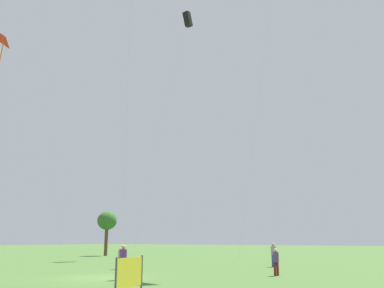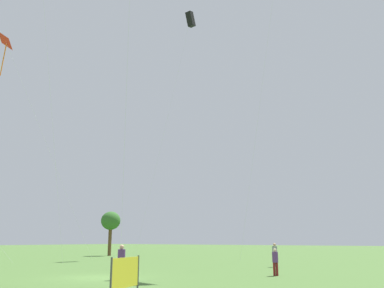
{
  "view_description": "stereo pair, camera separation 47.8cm",
  "coord_description": "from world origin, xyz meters",
  "px_view_note": "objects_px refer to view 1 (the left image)",
  "views": [
    {
      "loc": [
        17.46,
        -17.07,
        2.08
      ],
      "look_at": [
        1.58,
        6.71,
        8.85
      ],
      "focal_mm": 37.96,
      "sensor_mm": 36.0,
      "label": 1
    },
    {
      "loc": [
        17.86,
        -16.8,
        2.08
      ],
      "look_at": [
        1.58,
        6.71,
        8.85
      ],
      "focal_mm": 37.96,
      "sensor_mm": 36.0,
      "label": 2
    }
  ],
  "objects_px": {
    "person_standing_0": "(123,259)",
    "park_tree_1": "(107,222)",
    "person_standing_2": "(120,256)",
    "event_banner": "(130,273)",
    "person_standing_3": "(274,253)",
    "kite_flying_1": "(188,20)",
    "person_standing_4": "(276,260)",
    "kite_flying_0": "(3,45)"
  },
  "relations": [
    {
      "from": "kite_flying_1",
      "to": "park_tree_1",
      "type": "height_order",
      "value": "kite_flying_1"
    },
    {
      "from": "person_standing_3",
      "to": "park_tree_1",
      "type": "bearing_deg",
      "value": -50.02
    },
    {
      "from": "person_standing_4",
      "to": "kite_flying_1",
      "type": "xyz_separation_m",
      "value": [
        -20.34,
        20.21,
        32.49
      ]
    },
    {
      "from": "park_tree_1",
      "to": "event_banner",
      "type": "xyz_separation_m",
      "value": [
        28.9,
        -27.08,
        -3.77
      ]
    },
    {
      "from": "person_standing_0",
      "to": "person_standing_2",
      "type": "height_order",
      "value": "person_standing_0"
    },
    {
      "from": "person_standing_2",
      "to": "event_banner",
      "type": "height_order",
      "value": "person_standing_2"
    },
    {
      "from": "person_standing_4",
      "to": "kite_flying_1",
      "type": "height_order",
      "value": "kite_flying_1"
    },
    {
      "from": "person_standing_4",
      "to": "kite_flying_1",
      "type": "distance_m",
      "value": 43.33
    },
    {
      "from": "person_standing_4",
      "to": "event_banner",
      "type": "relative_size",
      "value": 0.71
    },
    {
      "from": "person_standing_2",
      "to": "person_standing_4",
      "type": "height_order",
      "value": "person_standing_4"
    },
    {
      "from": "person_standing_0",
      "to": "person_standing_2",
      "type": "distance_m",
      "value": 8.35
    },
    {
      "from": "person_standing_0",
      "to": "person_standing_4",
      "type": "relative_size",
      "value": 1.16
    },
    {
      "from": "person_standing_2",
      "to": "kite_flying_1",
      "type": "xyz_separation_m",
      "value": [
        -8.65,
        21.28,
        32.51
      ]
    },
    {
      "from": "person_standing_3",
      "to": "kite_flying_1",
      "type": "bearing_deg",
      "value": -68.75
    },
    {
      "from": "person_standing_2",
      "to": "park_tree_1",
      "type": "bearing_deg",
      "value": 149.36
    },
    {
      "from": "person_standing_4",
      "to": "event_banner",
      "type": "bearing_deg",
      "value": 49.29
    },
    {
      "from": "person_standing_3",
      "to": "kite_flying_0",
      "type": "distance_m",
      "value": 33.4
    },
    {
      "from": "person_standing_0",
      "to": "event_banner",
      "type": "bearing_deg",
      "value": 29.12
    },
    {
      "from": "person_standing_4",
      "to": "park_tree_1",
      "type": "bearing_deg",
      "value": -57.5
    },
    {
      "from": "park_tree_1",
      "to": "person_standing_4",
      "type": "bearing_deg",
      "value": -27.98
    },
    {
      "from": "person_standing_2",
      "to": "person_standing_4",
      "type": "relative_size",
      "value": 0.98
    },
    {
      "from": "person_standing_2",
      "to": "kite_flying_0",
      "type": "xyz_separation_m",
      "value": [
        -15.83,
        -1.78,
        20.67
      ]
    },
    {
      "from": "person_standing_0",
      "to": "park_tree_1",
      "type": "distance_m",
      "value": 34.6
    },
    {
      "from": "kite_flying_0",
      "to": "kite_flying_1",
      "type": "height_order",
      "value": "kite_flying_1"
    },
    {
      "from": "person_standing_4",
      "to": "kite_flying_1",
      "type": "relative_size",
      "value": 0.05
    },
    {
      "from": "person_standing_0",
      "to": "park_tree_1",
      "type": "height_order",
      "value": "park_tree_1"
    },
    {
      "from": "kite_flying_1",
      "to": "park_tree_1",
      "type": "distance_m",
      "value": 31.01
    },
    {
      "from": "person_standing_3",
      "to": "kite_flying_0",
      "type": "bearing_deg",
      "value": -9.08
    },
    {
      "from": "event_banner",
      "to": "kite_flying_1",
      "type": "bearing_deg",
      "value": 120.62
    },
    {
      "from": "kite_flying_1",
      "to": "person_standing_2",
      "type": "bearing_deg",
      "value": -67.88
    },
    {
      "from": "person_standing_4",
      "to": "event_banner",
      "type": "distance_m",
      "value": 10.82
    },
    {
      "from": "person_standing_3",
      "to": "person_standing_0",
      "type": "bearing_deg",
      "value": 47.78
    },
    {
      "from": "person_standing_2",
      "to": "person_standing_4",
      "type": "distance_m",
      "value": 11.74
    },
    {
      "from": "person_standing_3",
      "to": "park_tree_1",
      "type": "relative_size",
      "value": 0.31
    },
    {
      "from": "person_standing_4",
      "to": "event_banner",
      "type": "height_order",
      "value": "person_standing_4"
    },
    {
      "from": "person_standing_2",
      "to": "event_banner",
      "type": "xyz_separation_m",
      "value": [
        9.6,
        -9.54,
        -0.15
      ]
    },
    {
      "from": "person_standing_0",
      "to": "park_tree_1",
      "type": "relative_size",
      "value": 0.31
    },
    {
      "from": "person_standing_0",
      "to": "park_tree_1",
      "type": "bearing_deg",
      "value": -150.23
    },
    {
      "from": "person_standing_4",
      "to": "park_tree_1",
      "type": "height_order",
      "value": "park_tree_1"
    },
    {
      "from": "person_standing_0",
      "to": "kite_flying_1",
      "type": "bearing_deg",
      "value": -169.16
    },
    {
      "from": "kite_flying_1",
      "to": "event_banner",
      "type": "relative_size",
      "value": 15.52
    },
    {
      "from": "person_standing_2",
      "to": "event_banner",
      "type": "bearing_deg",
      "value": -33.22
    }
  ]
}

